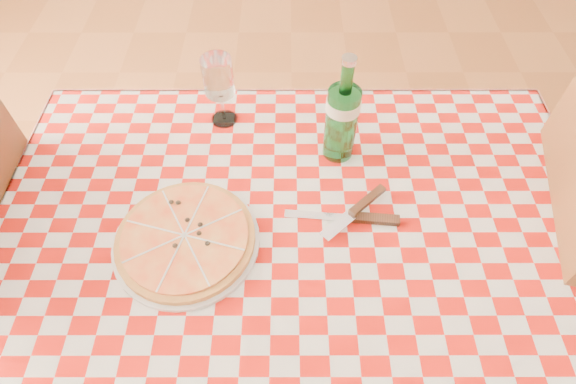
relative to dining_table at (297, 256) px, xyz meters
name	(u,v)px	position (x,y,z in m)	size (l,w,h in m)	color
dining_table	(297,256)	(0.00, 0.00, 0.00)	(1.20, 0.80, 0.75)	brown
tablecloth	(298,233)	(0.00, 0.00, 0.09)	(1.30, 0.90, 0.01)	#A5110A
chair_near	(562,258)	(0.68, 0.06, -0.12)	(0.51, 0.51, 0.94)	brown
pizza_plate	(185,238)	(-0.23, -0.03, 0.12)	(0.30, 0.30, 0.04)	#BA883E
water_bottle	(343,110)	(0.10, 0.23, 0.23)	(0.08, 0.08, 0.27)	#186125
wine_glass	(220,91)	(-0.18, 0.34, 0.19)	(0.07, 0.07, 0.18)	white
cutlery	(351,215)	(0.11, 0.03, 0.11)	(0.26, 0.22, 0.03)	silver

